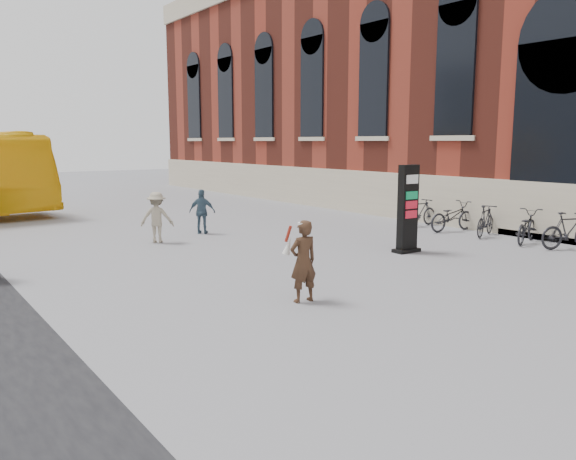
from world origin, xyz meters
TOP-DOWN VIEW (x-y plane):
  - ground at (0.00, 0.00)m, footprint 100.00×100.00m
  - station at (15.48, 6.00)m, footprint 12.15×44.50m
  - info_pylon at (4.57, 1.57)m, footprint 0.78×0.41m
  - woman at (-0.72, -0.60)m, footprint 0.62×0.57m
  - pedestrian_b at (-0.41, 7.04)m, footprint 1.14×1.03m
  - pedestrian_c at (1.46, 7.71)m, footprint 0.89×0.85m
  - bike_3 at (8.60, -0.84)m, footprint 1.84×1.15m
  - bike_4 at (8.60, 0.46)m, footprint 2.01×1.23m
  - bike_5 at (8.60, 1.88)m, footprint 1.77×1.01m
  - bike_6 at (8.60, 3.19)m, footprint 2.01×0.86m
  - bike_7 at (8.60, 4.60)m, footprint 1.68×0.49m

SIDE VIEW (x-z plane):
  - ground at x=0.00m, z-range 0.00..0.00m
  - bike_4 at x=8.60m, z-range 0.00..1.00m
  - bike_7 at x=8.60m, z-range 0.00..1.01m
  - bike_5 at x=8.60m, z-range 0.00..1.02m
  - bike_6 at x=8.60m, z-range 0.00..1.02m
  - bike_3 at x=8.60m, z-range 0.00..1.07m
  - pedestrian_c at x=1.46m, z-range 0.00..1.48m
  - pedestrian_b at x=-0.41m, z-range 0.00..1.54m
  - woman at x=-0.72m, z-range 0.02..1.60m
  - info_pylon at x=4.57m, z-range 0.00..2.41m
  - station at x=15.48m, z-range -1.49..17.66m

